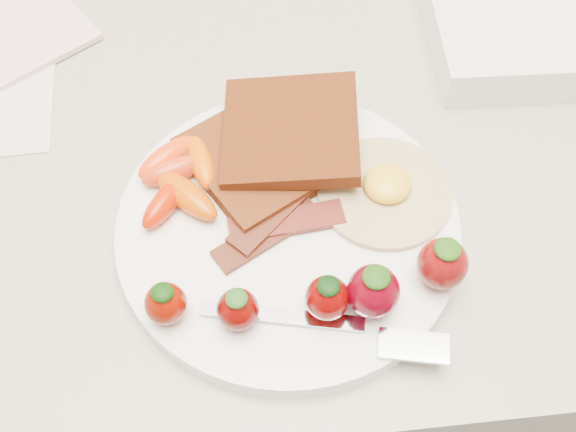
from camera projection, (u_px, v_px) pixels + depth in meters
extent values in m
cube|color=gray|center=(285.00, 317.00, 1.03)|extent=(2.00, 0.60, 0.90)
cylinder|color=white|center=(288.00, 229.00, 0.57)|extent=(0.27, 0.27, 0.02)
cube|color=#401404|center=(262.00, 156.00, 0.59)|extent=(0.15, 0.15, 0.01)
cube|color=black|center=(291.00, 131.00, 0.59)|extent=(0.12, 0.12, 0.03)
cylinder|color=beige|center=(385.00, 192.00, 0.57)|extent=(0.11, 0.11, 0.01)
ellipsoid|color=yellow|center=(387.00, 184.00, 0.57)|extent=(0.04, 0.04, 0.02)
cube|color=black|center=(267.00, 234.00, 0.55)|extent=(0.09, 0.06, 0.00)
cube|color=#4F120F|center=(287.00, 222.00, 0.56)|extent=(0.09, 0.03, 0.00)
cube|color=#400E0F|center=(275.00, 211.00, 0.56)|extent=(0.08, 0.08, 0.00)
ellipsoid|color=red|center=(174.00, 171.00, 0.58)|extent=(0.06, 0.03, 0.02)
ellipsoid|color=#C64A00|center=(186.00, 195.00, 0.56)|extent=(0.06, 0.06, 0.02)
ellipsoid|color=#BE1B00|center=(165.00, 203.00, 0.56)|extent=(0.05, 0.06, 0.02)
ellipsoid|color=#E85900|center=(201.00, 162.00, 0.58)|extent=(0.03, 0.06, 0.02)
ellipsoid|color=#E73B0C|center=(167.00, 157.00, 0.59)|extent=(0.06, 0.05, 0.02)
ellipsoid|color=#6E0A00|center=(166.00, 303.00, 0.51)|extent=(0.03, 0.03, 0.03)
ellipsoid|color=black|center=(162.00, 292.00, 0.49)|extent=(0.02, 0.02, 0.01)
ellipsoid|color=#500402|center=(238.00, 310.00, 0.50)|extent=(0.03, 0.03, 0.03)
ellipsoid|color=#1F4D15|center=(236.00, 299.00, 0.49)|extent=(0.02, 0.02, 0.01)
ellipsoid|color=#5C0102|center=(327.00, 298.00, 0.51)|extent=(0.03, 0.03, 0.04)
ellipsoid|color=black|center=(329.00, 286.00, 0.49)|extent=(0.02, 0.02, 0.01)
ellipsoid|color=#54000D|center=(373.00, 291.00, 0.51)|extent=(0.04, 0.04, 0.04)
ellipsoid|color=#18400A|center=(376.00, 277.00, 0.49)|extent=(0.02, 0.02, 0.01)
ellipsoid|color=#640909|center=(442.00, 264.00, 0.52)|extent=(0.04, 0.04, 0.04)
ellipsoid|color=#1D490B|center=(448.00, 249.00, 0.50)|extent=(0.02, 0.02, 0.01)
cube|color=#B1B6CB|center=(282.00, 316.00, 0.52)|extent=(0.12, 0.04, 0.00)
cube|color=silver|center=(414.00, 346.00, 0.50)|extent=(0.05, 0.03, 0.00)
cube|color=beige|center=(13.00, 17.00, 0.71)|extent=(0.18, 0.19, 0.01)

